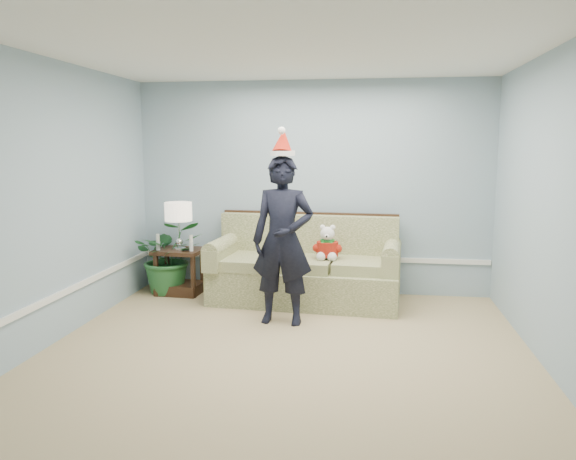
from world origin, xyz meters
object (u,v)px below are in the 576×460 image
(sofa, at_px, (306,271))
(houseplant, at_px, (169,256))
(man, at_px, (283,240))
(table_lamp, at_px, (178,214))
(teddy_bear, at_px, (327,247))
(side_table, at_px, (180,276))

(sofa, height_order, houseplant, sofa)
(man, bearing_deg, table_lamp, 150.83)
(teddy_bear, bearing_deg, man, -117.97)
(houseplant, bearing_deg, man, -31.63)
(houseplant, height_order, man, man)
(sofa, distance_m, table_lamp, 1.75)
(sofa, xyz_separation_m, side_table, (-1.64, 0.10, -0.15))
(man, height_order, teddy_bear, man)
(sofa, relative_size, man, 1.29)
(sofa, relative_size, houseplant, 2.42)
(teddy_bear, bearing_deg, side_table, 173.61)
(table_lamp, height_order, teddy_bear, table_lamp)
(sofa, height_order, teddy_bear, sofa)
(table_lamp, xyz_separation_m, man, (1.47, -0.94, -0.15))
(side_table, xyz_separation_m, houseplant, (-0.14, 0.02, 0.25))
(houseplant, relative_size, man, 0.53)
(man, bearing_deg, houseplant, 151.72)
(man, xyz_separation_m, teddy_bear, (0.41, 0.76, -0.19))
(table_lamp, bearing_deg, houseplant, 156.99)
(sofa, distance_m, teddy_bear, 0.45)
(man, bearing_deg, sofa, 84.21)
(table_lamp, relative_size, teddy_bear, 1.45)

